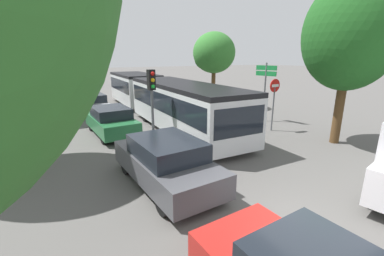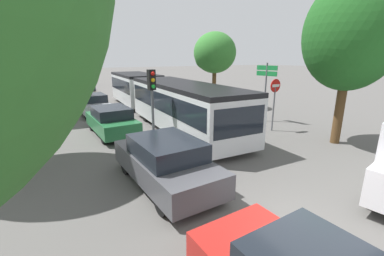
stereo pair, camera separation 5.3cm
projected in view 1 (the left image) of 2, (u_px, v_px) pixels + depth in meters
name	position (u px, v px, depth m)	size (l,w,h in m)	color
ground_plane	(306.00, 236.00, 5.85)	(200.00, 200.00, 0.00)	#565451
articulated_bus	(158.00, 95.00, 16.96)	(3.34, 17.63, 2.60)	silver
city_bus_rear	(66.00, 76.00, 35.13)	(3.22, 11.42, 2.43)	silver
queued_car_graphite	(166.00, 162.00, 7.98)	(2.07, 4.52, 1.55)	#47474C
queued_car_green	(111.00, 121.00, 13.31)	(1.95, 4.26, 1.46)	#236638
queued_car_silver	(92.00, 104.00, 18.09)	(1.91, 4.19, 1.43)	#B7BABF
queued_car_tan	(82.00, 93.00, 23.28)	(2.05, 4.47, 1.53)	tan
traffic_light	(152.00, 90.00, 11.47)	(0.35, 0.38, 3.40)	#56595E
no_entry_sign	(274.00, 97.00, 13.72)	(0.70, 0.08, 2.82)	#56595E
direction_sign_post	(265.00, 80.00, 15.67)	(0.33, 1.38, 3.60)	#56595E
tree_left_far	(12.00, 47.00, 15.67)	(4.62, 4.62, 7.56)	#51381E
tree_right_near	(350.00, 35.00, 10.95)	(3.93, 3.93, 7.26)	#51381E
tree_right_mid	(213.00, 54.00, 19.95)	(3.28, 3.28, 5.82)	#51381E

